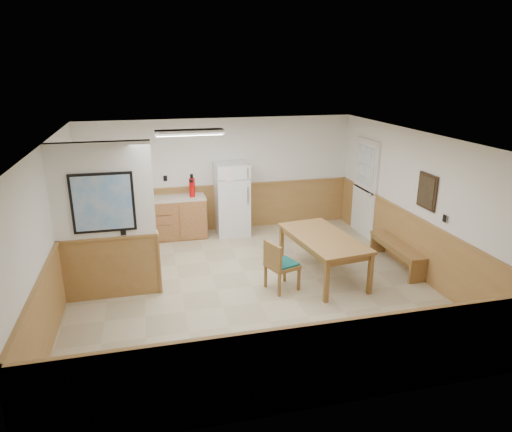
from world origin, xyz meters
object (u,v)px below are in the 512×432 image
object	(u,v)px
dining_table	(323,241)
fire_extinguisher	(192,187)
dining_chair	(278,263)
refrigerator	(232,199)
soap_bottle	(113,196)
dining_bench	(397,249)

from	to	relation	value
dining_table	fire_extinguisher	xyz separation A→B (m)	(-1.98, 2.54, 0.46)
dining_chair	fire_extinguisher	bearing A→B (deg)	91.00
refrigerator	soap_bottle	distance (m)	2.49
dining_table	dining_chair	bearing A→B (deg)	-167.42
refrigerator	dining_chair	size ratio (longest dim) A/B	1.86
refrigerator	fire_extinguisher	xyz separation A→B (m)	(-0.85, 0.00, 0.33)
soap_bottle	fire_extinguisher	bearing A→B (deg)	-1.35
fire_extinguisher	refrigerator	bearing A→B (deg)	-11.65
dining_bench	soap_bottle	distance (m)	5.72
dining_chair	soap_bottle	distance (m)	3.99
fire_extinguisher	soap_bottle	size ratio (longest dim) A/B	2.19
dining_chair	fire_extinguisher	xyz separation A→B (m)	(-1.06, 2.87, 0.62)
dining_bench	dining_chair	size ratio (longest dim) A/B	1.78
fire_extinguisher	soap_bottle	xyz separation A→B (m)	(-1.62, 0.04, -0.10)
refrigerator	dining_table	world-z (taller)	refrigerator
dining_table	dining_chair	size ratio (longest dim) A/B	2.29
fire_extinguisher	dining_table	bearing A→B (deg)	-63.62
dining_chair	dining_table	bearing A→B (deg)	0.37
refrigerator	fire_extinguisher	size ratio (longest dim) A/B	3.22
refrigerator	dining_table	bearing A→B (deg)	-65.95
dining_bench	fire_extinguisher	world-z (taller)	fire_extinguisher
refrigerator	soap_bottle	world-z (taller)	refrigerator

